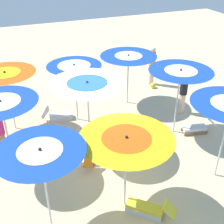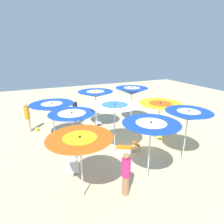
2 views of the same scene
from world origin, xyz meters
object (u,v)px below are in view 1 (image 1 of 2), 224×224
object	(u,v)px
beach_umbrella_2	(128,60)
lounger_0	(92,154)
beach_umbrella_1	(180,75)
beach_umbrella_7	(1,107)
beach_umbrella_4	(87,89)
beach_ball	(153,85)
lounger_1	(58,115)
beach_umbrella_5	(74,69)
lounger_3	(148,208)
beachgoer_2	(0,131)
beach_umbrella_3	(126,143)
beach_umbrella_6	(41,158)
beach_umbrella_8	(6,78)
beachgoer_0	(152,65)
lounger_2	(197,127)
beachgoer_1	(183,91)

from	to	relation	value
beach_umbrella_2	lounger_0	bearing A→B (deg)	139.49
beach_umbrella_1	beach_umbrella_2	xyz separation A→B (m)	(2.64, 0.66, -0.31)
beach_umbrella_2	beach_umbrella_7	distance (m)	5.64
beach_umbrella_2	beach_umbrella_7	size ratio (longest dim) A/B	0.92
beach_umbrella_4	beach_umbrella_2	bearing A→B (deg)	-45.09
beach_ball	beach_umbrella_7	bearing A→B (deg)	118.04
lounger_1	lounger_0	bearing A→B (deg)	-75.56
beach_umbrella_5	lounger_3	size ratio (longest dim) A/B	2.01
beach_umbrella_2	beachgoer_2	distance (m)	5.54
lounger_3	beach_umbrella_4	bearing A→B (deg)	-37.12
beach_umbrella_1	beach_ball	distance (m)	4.21
beach_umbrella_3	beach_umbrella_6	distance (m)	1.95
beachgoer_2	lounger_3	bearing A→B (deg)	-133.24
beach_umbrella_5	beach_umbrella_8	bearing A→B (deg)	83.47
lounger_1	beach_umbrella_7	bearing A→B (deg)	-122.98
beach_umbrella_8	beach_ball	distance (m)	6.79
beach_umbrella_2	beach_umbrella_8	size ratio (longest dim) A/B	0.99
beach_umbrella_2	beach_umbrella_5	bearing A→B (deg)	102.80
beach_umbrella_4	beachgoer_0	size ratio (longest dim) A/B	1.35
beach_umbrella_6	lounger_0	distance (m)	3.26
lounger_2	lounger_3	bearing A→B (deg)	50.56
beach_umbrella_4	beach_umbrella_5	distance (m)	1.94
beach_umbrella_5	beach_umbrella_7	distance (m)	3.37
beachgoer_0	beachgoer_1	bearing A→B (deg)	105.69
beach_umbrella_3	lounger_0	world-z (taller)	beach_umbrella_3
beach_umbrella_3	beach_umbrella_1	bearing A→B (deg)	-50.95
beach_umbrella_5	lounger_0	xyz separation A→B (m)	(-2.51, 0.25, -1.90)
beach_umbrella_6	lounger_2	size ratio (longest dim) A/B	1.84
lounger_0	lounger_3	distance (m)	2.65
beach_umbrella_2	beach_ball	xyz separation A→B (m)	(0.85, -1.72, -1.79)
beachgoer_0	beach_ball	world-z (taller)	beachgoer_0
beachgoer_2	beach_ball	distance (m)	7.38
beach_umbrella_8	lounger_1	world-z (taller)	beach_umbrella_8
beach_umbrella_1	beachgoer_1	size ratio (longest dim) A/B	1.38
beach_umbrella_5	lounger_2	bearing A→B (deg)	-123.00
beach_umbrella_1	beach_umbrella_8	size ratio (longest dim) A/B	1.08
beach_umbrella_1	lounger_3	size ratio (longest dim) A/B	2.14
beach_umbrella_5	beach_umbrella_4	bearing A→B (deg)	176.57
beach_umbrella_7	beach_ball	bearing A→B (deg)	-61.96
beach_umbrella_2	lounger_2	world-z (taller)	beach_umbrella_2
beach_umbrella_8	lounger_3	distance (m)	6.29
lounger_2	beachgoer_2	xyz separation A→B (m)	(1.36, 6.62, 0.63)
beach_umbrella_4	beach_ball	bearing A→B (deg)	-51.66
beach_umbrella_3	beachgoer_2	xyz separation A→B (m)	(3.46, 2.81, -1.16)
lounger_0	beach_umbrella_5	bearing A→B (deg)	22.57
beach_umbrella_8	lounger_3	bearing A→B (deg)	-152.82
beach_umbrella_1	lounger_1	world-z (taller)	beach_umbrella_1
beach_umbrella_4	beach_umbrella_8	size ratio (longest dim) A/B	1.09
beach_umbrella_6	beachgoer_2	xyz separation A→B (m)	(3.40, 0.87, -1.29)
beachgoer_1	lounger_2	bearing A→B (deg)	168.93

